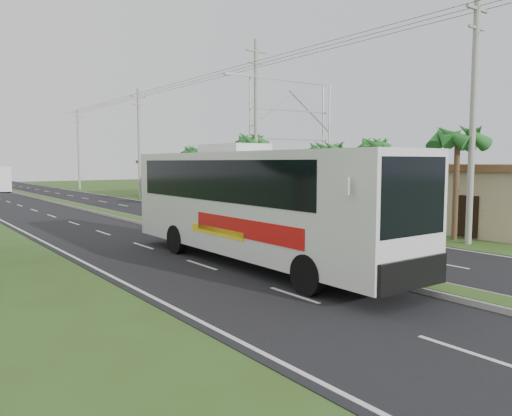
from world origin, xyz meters
TOP-DOWN VIEW (x-y plane):
  - ground at (0.00, 0.00)m, footprint 180.00×180.00m
  - road_asphalt at (0.00, 20.00)m, footprint 14.00×160.00m
  - median_strip at (0.00, 20.00)m, footprint 1.20×160.00m
  - lane_edge_left at (-6.70, 20.00)m, footprint 0.12×160.00m
  - lane_edge_right at (6.70, 20.00)m, footprint 0.12×160.00m
  - shop_near at (14.00, 6.00)m, footprint 8.60×12.60m
  - shop_mid at (14.00, 22.00)m, footprint 7.60×10.60m
  - shop_far at (14.00, 36.00)m, footprint 8.60×11.60m
  - palm_verge_a at (9.00, 3.00)m, footprint 2.40×2.40m
  - palm_verge_b at (9.40, 12.00)m, footprint 2.40×2.40m
  - palm_verge_c at (8.80, 19.00)m, footprint 2.40×2.40m
  - palm_verge_d at (9.30, 28.00)m, footprint 2.40×2.40m
  - palm_behind_shop at (17.50, 15.00)m, footprint 2.40×2.40m
  - utility_pole_a at (8.50, 2.00)m, footprint 1.60×0.28m
  - utility_pole_b at (8.47, 18.00)m, footprint 3.20×0.28m
  - utility_pole_c at (8.50, 38.00)m, footprint 1.60×0.28m
  - utility_pole_d at (8.50, 58.00)m, footprint 1.60×0.28m
  - billboard_lattice at (22.00, 30.00)m, footprint 10.18×1.18m
  - coach_bus_main at (-1.88, 4.08)m, footprint 2.92×13.33m
  - motorcyclist at (-0.97, 3.25)m, footprint 1.93×1.23m

SIDE VIEW (x-z plane):
  - ground at x=0.00m, z-range 0.00..0.00m
  - lane_edge_left at x=-6.70m, z-range 0.00..0.00m
  - lane_edge_right at x=6.70m, z-range 0.00..0.00m
  - road_asphalt at x=0.00m, z-range 0.00..0.02m
  - median_strip at x=0.00m, z-range 0.01..0.20m
  - motorcyclist at x=-0.97m, z-range -0.33..1.90m
  - shop_near at x=14.00m, z-range 0.02..3.54m
  - shop_mid at x=14.00m, z-range 0.02..3.69m
  - shop_far at x=14.00m, z-range 0.02..3.84m
  - coach_bus_main at x=-1.88m, z-range 0.21..4.52m
  - palm_verge_b at x=9.40m, z-range 1.83..6.88m
  - palm_verge_d at x=9.30m, z-range 1.92..7.17m
  - palm_verge_a at x=9.00m, z-range 2.02..7.47m
  - palm_behind_shop at x=17.50m, z-range 2.11..7.76m
  - palm_verge_c at x=8.80m, z-range 2.20..8.05m
  - utility_pole_d at x=8.50m, z-range 0.17..10.67m
  - utility_pole_a at x=8.50m, z-range 0.17..11.17m
  - utility_pole_c at x=8.50m, z-range 0.17..11.17m
  - utility_pole_b at x=8.47m, z-range 0.26..12.26m
  - billboard_lattice at x=22.00m, z-range 0.79..12.86m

